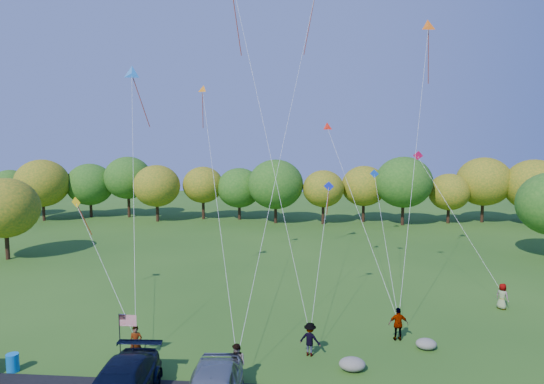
% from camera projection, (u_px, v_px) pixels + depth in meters
% --- Properties ---
extents(ground, '(140.00, 140.00, 0.00)m').
position_uv_depth(ground, '(227.00, 372.00, 21.49)').
color(ground, '#285317').
rests_on(ground, ground).
extents(treeline, '(76.69, 27.24, 8.03)m').
position_uv_depth(treeline, '(290.00, 186.00, 55.93)').
color(treeline, '#3B2115').
rests_on(treeline, ground).
extents(flyer_a, '(0.64, 0.45, 1.64)m').
position_uv_depth(flyer_a, '(136.00, 343.00, 22.60)').
color(flyer_a, '#4C4C59').
rests_on(flyer_a, ground).
extents(flyer_b, '(1.02, 0.97, 1.67)m').
position_uv_depth(flyer_b, '(237.00, 363.00, 20.55)').
color(flyer_b, '#4C4C59').
rests_on(flyer_b, ground).
extents(flyer_c, '(1.18, 0.91, 1.61)m').
position_uv_depth(flyer_c, '(310.00, 339.00, 23.06)').
color(flyer_c, '#4C4C59').
rests_on(flyer_c, ground).
extents(flyer_d, '(1.04, 0.51, 1.72)m').
position_uv_depth(flyer_d, '(398.00, 324.00, 24.78)').
color(flyer_d, '#4C4C59').
rests_on(flyer_d, ground).
extents(flyer_e, '(0.87, 0.92, 1.58)m').
position_uv_depth(flyer_e, '(502.00, 296.00, 29.27)').
color(flyer_e, '#4C4C59').
rests_on(flyer_e, ground).
extents(trash_barrel, '(0.54, 0.54, 0.81)m').
position_uv_depth(trash_barrel, '(13.00, 363.00, 21.53)').
color(trash_barrel, blue).
rests_on(trash_barrel, ground).
extents(flag_assembly, '(0.85, 0.55, 2.28)m').
position_uv_depth(flag_assembly, '(124.00, 326.00, 22.39)').
color(flag_assembly, black).
rests_on(flag_assembly, ground).
extents(boulder_near, '(1.19, 0.93, 0.60)m').
position_uv_depth(boulder_near, '(352.00, 364.00, 21.62)').
color(boulder_near, gray).
rests_on(boulder_near, ground).
extents(boulder_far, '(1.01, 0.84, 0.53)m').
position_uv_depth(boulder_far, '(426.00, 344.00, 23.80)').
color(boulder_far, gray).
rests_on(boulder_far, ground).
extents(kites_aloft, '(23.15, 9.57, 15.93)m').
position_uv_depth(kites_aloft, '(278.00, 44.00, 32.05)').
color(kites_aloft, '#FE451C').
rests_on(kites_aloft, ground).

